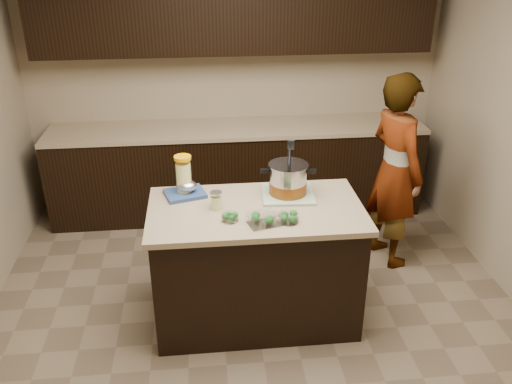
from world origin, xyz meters
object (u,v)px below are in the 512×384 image
at_px(island, 256,264).
at_px(stock_pot, 288,181).
at_px(lemonade_pitcher, 184,177).
at_px(person, 395,171).

xyz_separation_m(island, stock_pot, (0.24, 0.17, 0.56)).
bearing_deg(stock_pot, island, -138.64).
bearing_deg(lemonade_pitcher, island, -28.40).
bearing_deg(island, stock_pot, 35.03).
bearing_deg(person, lemonade_pitcher, 87.16).
distance_m(island, lemonade_pitcher, 0.80).
xyz_separation_m(stock_pot, lemonade_pitcher, (-0.73, 0.09, 0.02)).
bearing_deg(stock_pot, lemonade_pitcher, 179.30).
height_order(lemonade_pitcher, person, person).
bearing_deg(lemonade_pitcher, stock_pot, -7.04).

